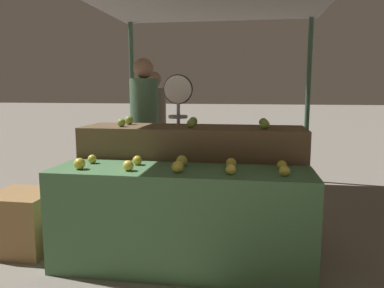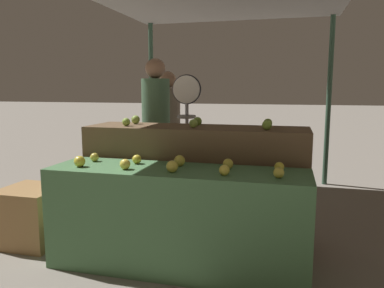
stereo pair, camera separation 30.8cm
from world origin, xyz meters
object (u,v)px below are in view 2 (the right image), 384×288
(produce_scale, at_px, (187,114))
(person_vendor_at_scale, at_px, (156,122))
(wooden_crate_side, at_px, (33,215))
(person_customer_left, at_px, (168,124))

(produce_scale, xyz_separation_m, person_vendor_at_scale, (-0.45, 0.29, -0.12))
(person_vendor_at_scale, bearing_deg, produce_scale, 124.10)
(person_vendor_at_scale, xyz_separation_m, wooden_crate_side, (-0.73, -1.30, -0.76))
(person_customer_left, relative_size, wooden_crate_side, 3.15)
(produce_scale, distance_m, person_customer_left, 1.01)
(person_vendor_at_scale, height_order, person_customer_left, person_vendor_at_scale)
(person_customer_left, height_order, wooden_crate_side, person_customer_left)
(produce_scale, relative_size, person_vendor_at_scale, 0.89)
(person_customer_left, xyz_separation_m, wooden_crate_side, (-0.69, -1.86, -0.68))
(person_customer_left, bearing_deg, person_vendor_at_scale, 85.72)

